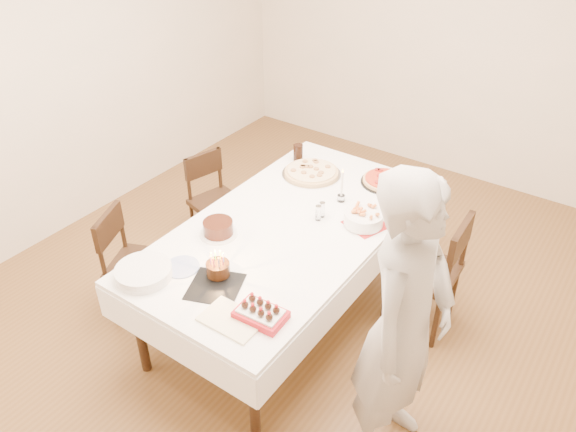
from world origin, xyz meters
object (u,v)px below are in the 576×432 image
Objects in this scene: cola_glass at (298,153)px; dining_table at (288,271)px; layer_cake at (218,228)px; pasta_bowl at (364,218)px; taper_candle at (342,185)px; chair_left_savory at (218,203)px; birthday_cake at (218,264)px; chair_right_savory at (424,271)px; chair_left_dessert at (140,265)px; pizza_pepperoni at (385,180)px; strawberry_box at (261,313)px; person at (404,328)px; pizza_white at (311,172)px.

dining_table is at bearing -60.01° from cola_glass.
layer_cake is at bearing -132.59° from dining_table.
pasta_bowl is 0.32m from taper_candle.
birthday_cake is (0.89, -0.98, 0.44)m from chair_left_savory.
chair_right_savory is 1.91m from chair_left_dessert.
dining_table is at bearing -143.36° from pasta_bowl.
pizza_pepperoni is 0.56m from pasta_bowl.
chair_left_savory is 1.75m from strawberry_box.
dining_table is at bearing -107.60° from pizza_pepperoni.
layer_cake is (0.63, -0.68, 0.41)m from chair_left_savory.
taper_candle reaches higher than birthday_cake.
chair_left_dessert is (-0.84, -0.56, 0.03)m from dining_table.
chair_right_savory reaches higher than dining_table.
person is at bearing -25.94° from dining_table.
taper_candle is at bearing -26.88° from pizza_white.
chair_left_savory is 1.17m from taper_candle.
layer_cake is at bearing -115.94° from pizza_pepperoni.
cola_glass is at bearing 162.64° from chair_right_savory.
dining_table is 0.68m from taper_candle.
pizza_pepperoni is at bearing 22.46° from pizza_white.
pasta_bowl is 0.95m from cola_glass.
dining_table is 8.50× the size of pasta_bowl.
taper_candle reaches higher than pasta_bowl.
taper_candle is (-0.14, -0.39, 0.10)m from pizza_pepperoni.
chair_left_dessert is at bearing 110.49° from chair_left_savory.
pasta_bowl is at bearing 64.98° from birthday_cake.
birthday_cake reaches higher than chair_right_savory.
dining_table is 1.24× the size of person.
chair_left_savory is 0.96× the size of chair_left_dessert.
strawberry_box reaches higher than pizza_white.
birthday_cake is 0.43m from strawberry_box.
pizza_pepperoni is 2.59× the size of cola_glass.
person reaches higher than taper_candle.
chair_left_dessert is (-1.62, -1.01, -0.04)m from chair_right_savory.
pizza_white reaches higher than chair_left_savory.
chair_left_savory is at bearing 67.70° from person.
chair_right_savory is at bearing 29.83° from dining_table.
strawberry_box is (0.24, -1.21, -0.09)m from taper_candle.
pasta_bowl is 1.06× the size of layer_cake.
chair_left_savory is 0.77m from cola_glass.
pasta_bowl is at bearing -29.60° from cola_glass.
chair_left_savory is at bearing -158.11° from pizza_white.
person reaches higher than pizza_pepperoni.
cola_glass is at bearing 119.99° from dining_table.
pizza_white is at bearing 49.35° from person.
chair_right_savory is at bearing 16.17° from person.
chair_right_savory is 0.52× the size of person.
pasta_bowl is 0.97× the size of strawberry_box.
layer_cake is (0.14, -1.08, -0.02)m from cola_glass.
chair_right_savory is 3.75× the size of layer_cake.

